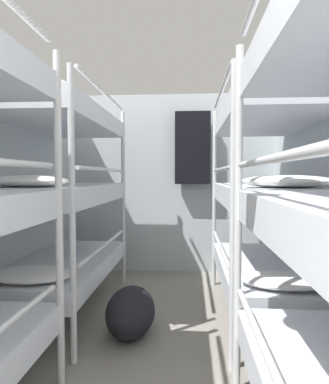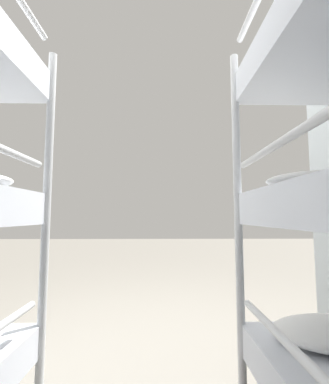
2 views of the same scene
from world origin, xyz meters
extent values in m
cube|color=silver|center=(0.00, 4.79, 1.15)|extent=(2.75, 0.06, 2.30)
cylinder|color=silver|center=(-0.53, 2.30, 0.99)|extent=(0.04, 0.04, 1.98)
cylinder|color=silver|center=(0.53, 2.30, 0.99)|extent=(0.04, 0.04, 1.98)
cylinder|color=silver|center=(0.53, 1.43, 0.62)|extent=(0.03, 1.50, 0.03)
cylinder|color=silver|center=(0.53, 1.43, 1.31)|extent=(0.03, 1.50, 0.03)
cylinder|color=silver|center=(-0.53, 2.52, 0.99)|extent=(0.04, 0.04, 1.98)
cylinder|color=silver|center=(-0.53, 4.25, 0.99)|extent=(0.04, 0.04, 1.98)
cube|color=silver|center=(-0.92, 3.39, 0.40)|extent=(0.79, 1.77, 0.17)
ellipsoid|color=white|center=(-0.92, 2.74, 0.53)|extent=(0.63, 0.40, 0.09)
cylinder|color=silver|center=(-0.53, 3.39, 0.62)|extent=(0.03, 1.50, 0.03)
cube|color=silver|center=(-0.92, 3.39, 1.09)|extent=(0.79, 1.77, 0.17)
ellipsoid|color=white|center=(-0.92, 2.74, 1.22)|extent=(0.63, 0.40, 0.09)
cylinder|color=silver|center=(-0.53, 3.39, 1.31)|extent=(0.03, 1.50, 0.03)
cube|color=silver|center=(-0.92, 3.39, 1.78)|extent=(0.79, 1.77, 0.17)
ellipsoid|color=white|center=(-0.92, 2.74, 1.91)|extent=(0.63, 0.40, 0.09)
cylinder|color=silver|center=(-0.53, 3.39, 2.00)|extent=(0.03, 1.50, 0.03)
cylinder|color=silver|center=(0.53, 2.52, 0.99)|extent=(0.04, 0.04, 1.98)
cylinder|color=silver|center=(0.53, 4.25, 0.99)|extent=(0.04, 0.04, 1.98)
cube|color=silver|center=(0.92, 3.39, 0.40)|extent=(0.79, 1.77, 0.17)
ellipsoid|color=white|center=(0.92, 2.74, 0.53)|extent=(0.63, 0.40, 0.09)
cylinder|color=silver|center=(0.53, 3.39, 0.62)|extent=(0.03, 1.50, 0.03)
cube|color=silver|center=(0.92, 3.39, 1.09)|extent=(0.79, 1.77, 0.17)
ellipsoid|color=white|center=(0.92, 2.74, 1.22)|extent=(0.63, 0.40, 0.09)
cylinder|color=silver|center=(0.53, 3.39, 1.31)|extent=(0.03, 1.50, 0.03)
cube|color=silver|center=(0.92, 3.39, 1.78)|extent=(0.79, 1.77, 0.17)
ellipsoid|color=white|center=(0.92, 2.74, 1.91)|extent=(0.63, 0.40, 0.09)
cylinder|color=silver|center=(0.53, 3.39, 2.00)|extent=(0.03, 1.50, 0.03)
ellipsoid|color=black|center=(-0.21, 2.93, 0.19)|extent=(0.38, 0.57, 0.38)
cube|color=black|center=(0.28, 4.64, 1.60)|extent=(0.44, 0.12, 0.90)
camera|label=1|loc=(0.25, 0.33, 1.26)|focal=32.00mm
camera|label=2|loc=(-0.10, 1.98, 1.05)|focal=24.00mm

